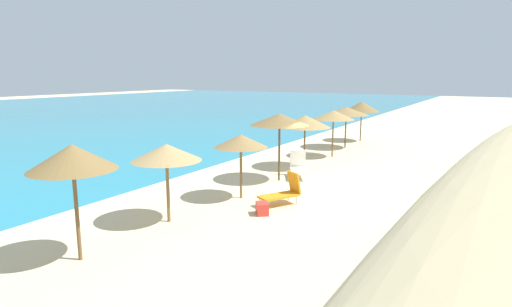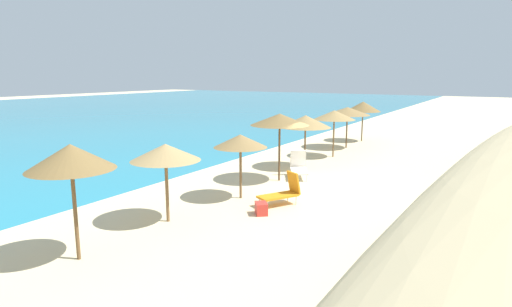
% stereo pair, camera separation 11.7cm
% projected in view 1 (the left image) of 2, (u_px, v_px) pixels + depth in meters
% --- Properties ---
extents(ground_plane, '(160.00, 160.00, 0.00)m').
position_uv_depth(ground_plane, '(323.00, 188.00, 16.75)').
color(ground_plane, beige).
extents(beach_umbrella_1, '(2.03, 2.03, 2.84)m').
position_uv_depth(beach_umbrella_1, '(72.00, 158.00, 9.78)').
color(beach_umbrella_1, brown).
rests_on(beach_umbrella_1, ground_plane).
extents(beach_umbrella_2, '(2.08, 2.08, 2.40)m').
position_uv_depth(beach_umbrella_2, '(166.00, 153.00, 12.51)').
color(beach_umbrella_2, brown).
rests_on(beach_umbrella_2, ground_plane).
extents(beach_umbrella_3, '(1.92, 1.92, 2.33)m').
position_uv_depth(beach_umbrella_3, '(241.00, 141.00, 14.97)').
color(beach_umbrella_3, brown).
rests_on(beach_umbrella_3, ground_plane).
extents(beach_umbrella_4, '(2.43, 2.43, 2.83)m').
position_uv_depth(beach_umbrella_4, '(280.00, 120.00, 17.43)').
color(beach_umbrella_4, brown).
rests_on(beach_umbrella_4, ground_plane).
extents(beach_umbrella_5, '(2.42, 2.42, 2.52)m').
position_uv_depth(beach_umbrella_5, '(305.00, 121.00, 19.98)').
color(beach_umbrella_5, brown).
rests_on(beach_umbrella_5, ground_plane).
extents(beach_umbrella_6, '(2.23, 2.23, 2.53)m').
position_uv_depth(beach_umbrella_6, '(333.00, 115.00, 22.64)').
color(beach_umbrella_6, brown).
rests_on(beach_umbrella_6, ground_plane).
extents(beach_umbrella_7, '(2.69, 2.69, 2.48)m').
position_uv_depth(beach_umbrella_7, '(346.00, 111.00, 25.44)').
color(beach_umbrella_7, brown).
rests_on(beach_umbrella_7, ground_plane).
extents(beach_umbrella_8, '(2.32, 2.32, 2.65)m').
position_uv_depth(beach_umbrella_8, '(362.00, 107.00, 28.06)').
color(beach_umbrella_8, brown).
rests_on(beach_umbrella_8, ground_plane).
extents(lounge_chair_0, '(1.58, 1.30, 1.15)m').
position_uv_depth(lounge_chair_0, '(298.00, 167.00, 18.39)').
color(lounge_chair_0, white).
rests_on(lounge_chair_0, ground_plane).
extents(lounge_chair_1, '(1.55, 1.22, 1.11)m').
position_uv_depth(lounge_chair_1, '(284.00, 192.00, 14.51)').
color(lounge_chair_1, orange).
rests_on(lounge_chair_1, ground_plane).
extents(cooler_box, '(0.61, 0.59, 0.38)m').
position_uv_depth(cooler_box, '(262.00, 209.00, 13.53)').
color(cooler_box, red).
rests_on(cooler_box, ground_plane).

